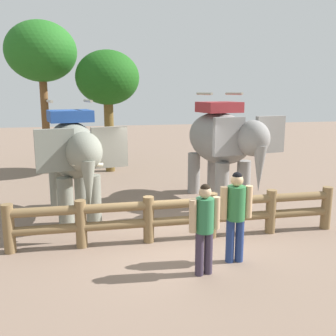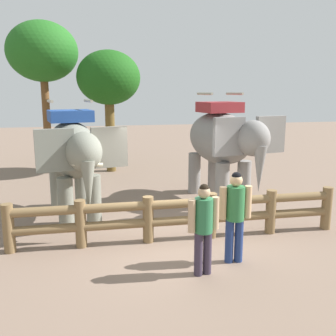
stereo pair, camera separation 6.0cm
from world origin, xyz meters
name	(u,v)px [view 2 (the right image)]	position (x,y,z in m)	size (l,w,h in m)	color
ground_plane	(182,242)	(0.00, 0.00, 0.00)	(60.00, 60.00, 0.00)	#7A6353
log_fence	(180,214)	(0.00, 0.14, 0.60)	(7.56, 0.39, 1.05)	brown
elephant_near_left	(74,153)	(-2.35, 2.19, 1.75)	(2.23, 3.70, 3.11)	gray
elephant_center	(223,141)	(2.00, 2.91, 1.85)	(2.30, 3.91, 3.29)	gray
tourist_woman_in_black	(235,211)	(0.76, -1.19, 1.05)	(0.64, 0.37, 1.82)	navy
tourist_man_in_blue	(203,223)	(0.01, -1.56, 0.99)	(0.60, 0.38, 1.72)	#352B3D
tree_far_left	(109,79)	(-1.05, 8.09, 3.80)	(2.57, 2.57, 4.97)	brown
tree_back_center	(42,53)	(-3.66, 9.06, 4.88)	(2.89, 2.89, 6.16)	brown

